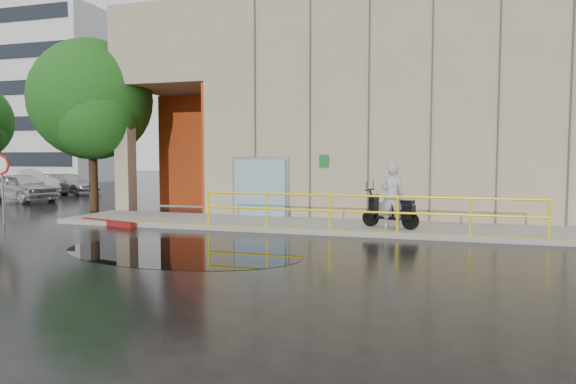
# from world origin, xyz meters

# --- Properties ---
(ground) EXTENTS (120.00, 120.00, 0.00)m
(ground) POSITION_xyz_m (0.00, 0.00, 0.00)
(ground) COLOR black
(ground) RESTS_ON ground
(sidewalk) EXTENTS (20.00, 3.00, 0.15)m
(sidewalk) POSITION_xyz_m (4.00, 4.50, 0.07)
(sidewalk) COLOR gray
(sidewalk) RESTS_ON ground
(building) EXTENTS (20.00, 10.17, 8.00)m
(building) POSITION_xyz_m (5.10, 10.98, 4.21)
(building) COLOR tan
(building) RESTS_ON ground
(guardrail) EXTENTS (9.56, 0.06, 1.03)m
(guardrail) POSITION_xyz_m (4.25, 3.15, 0.68)
(guardrail) COLOR yellow
(guardrail) RESTS_ON sidewalk
(distant_building) EXTENTS (12.00, 8.08, 15.00)m
(distant_building) POSITION_xyz_m (-28.00, 27.98, 7.50)
(distant_building) COLOR silver
(distant_building) RESTS_ON ground
(person) EXTENTS (0.70, 0.46, 1.91)m
(person) POSITION_xyz_m (4.99, 3.82, 1.11)
(person) COLOR #A4A4A9
(person) RESTS_ON sidewalk
(scooter) EXTENTS (1.81, 1.09, 1.36)m
(scooter) POSITION_xyz_m (4.94, 4.04, 0.93)
(scooter) COLOR black
(scooter) RESTS_ON sidewalk
(stop_sign) EXTENTS (0.70, 0.10, 2.33)m
(stop_sign) POSITION_xyz_m (-7.67, 2.43, 1.72)
(stop_sign) COLOR slate
(stop_sign) RESTS_ON ground
(red_curb) EXTENTS (2.36, 0.82, 0.18)m
(red_curb) POSITION_xyz_m (-4.09, 3.10, 0.09)
(red_curb) COLOR maroon
(red_curb) RESTS_ON ground
(puddle) EXTENTS (6.41, 4.34, 0.01)m
(puddle) POSITION_xyz_m (0.44, -0.38, 0.00)
(puddle) COLOR black
(puddle) RESTS_ON ground
(car_a) EXTENTS (4.55, 3.01, 1.44)m
(car_a) POSITION_xyz_m (-13.76, 9.64, 0.72)
(car_a) COLOR silver
(car_a) RESTS_ON ground
(car_b) EXTENTS (4.93, 2.58, 1.55)m
(car_b) POSITION_xyz_m (-16.73, 12.70, 0.77)
(car_b) COLOR white
(car_b) RESTS_ON ground
(car_c) EXTENTS (4.38, 2.32, 1.21)m
(car_c) POSITION_xyz_m (-15.00, 14.48, 0.60)
(car_c) COLOR #B9BCC0
(car_c) RESTS_ON ground
(tree_near) EXTENTS (4.92, 4.92, 7.05)m
(tree_near) POSITION_xyz_m (-7.35, 6.78, 4.39)
(tree_near) COLOR black
(tree_near) RESTS_ON ground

